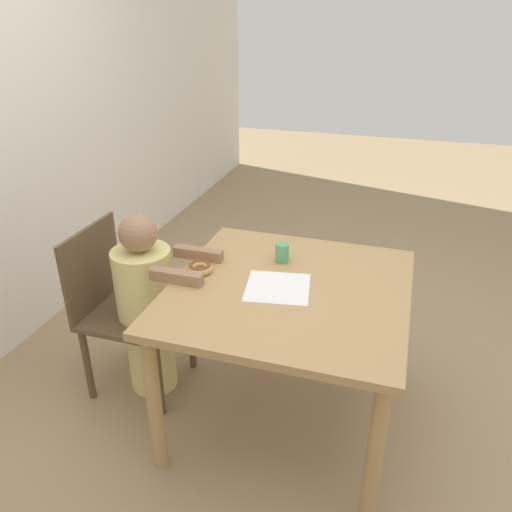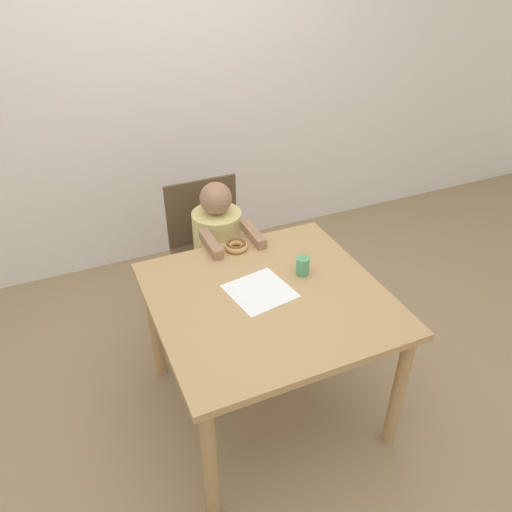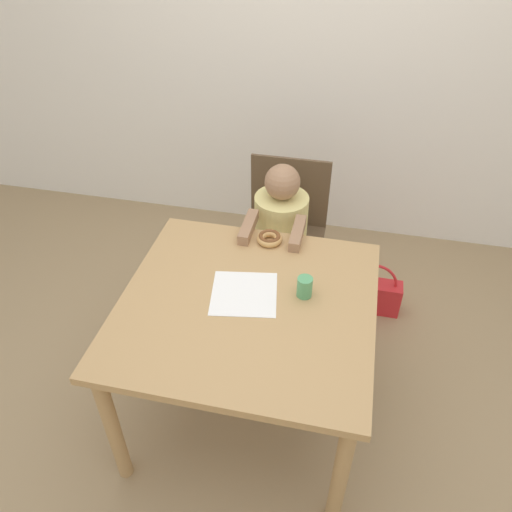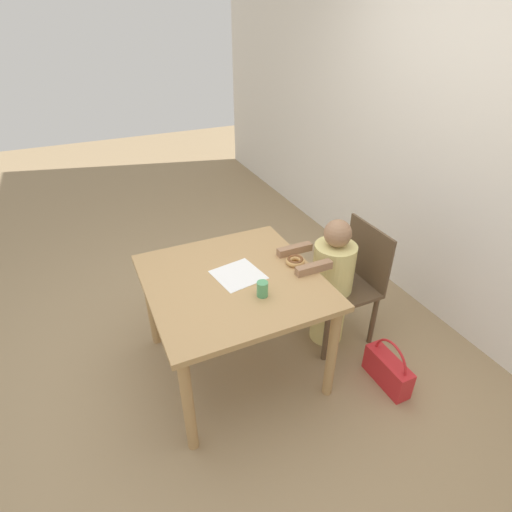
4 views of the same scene
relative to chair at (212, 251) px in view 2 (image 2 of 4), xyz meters
The scene contains 9 objects.
ground_plane 0.94m from the chair, 90.90° to the right, with size 12.00×12.00×0.00m, color #997F5B.
wall_back 1.15m from the chair, 90.92° to the left, with size 8.00×0.05×2.50m.
dining_table 0.85m from the chair, 90.90° to the right, with size 1.01×0.99×0.71m.
chair is the anchor object (origin of this frame).
child_figure 0.13m from the chair, 90.00° to the right, with size 0.28×0.49×0.94m.
donut 0.51m from the chair, 90.47° to the right, with size 0.12×0.12×0.04m.
napkin 0.83m from the chair, 92.60° to the right, with size 0.30×0.30×0.00m.
handbag 0.62m from the chair, ahead, with size 0.34×0.11×0.33m.
cup 0.83m from the chair, 74.69° to the right, with size 0.06×0.06×0.09m.
Camera 2 is at (-0.75, -1.57, 2.08)m, focal length 35.00 mm.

